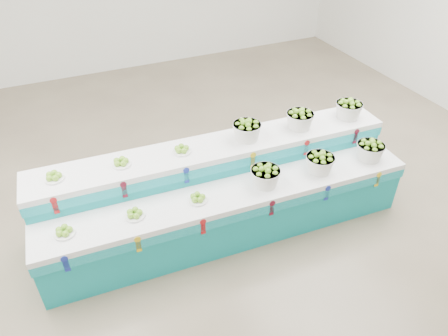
{
  "coord_description": "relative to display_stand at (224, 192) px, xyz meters",
  "views": [
    {
      "loc": [
        -1.58,
        -3.96,
        3.77
      ],
      "look_at": [
        0.01,
        -0.38,
        0.87
      ],
      "focal_mm": 33.79,
      "sensor_mm": 36.0,
      "label": 1
    }
  ],
  "objects": [
    {
      "name": "basket_lower_mid",
      "position": [
        1.11,
        -0.33,
        0.33
      ],
      "size": [
        0.36,
        0.36,
        0.24
      ],
      "primitive_type": null,
      "rotation": [
        0.0,
        0.0,
        -0.05
      ],
      "color": "silver",
      "rests_on": "display_stand"
    },
    {
      "name": "plate_lower_mid",
      "position": [
        -1.13,
        -0.22,
        0.26
      ],
      "size": [
        0.22,
        0.22,
        0.09
      ],
      "primitive_type": "cylinder",
      "rotation": [
        0.0,
        0.0,
        -0.05
      ],
      "color": "white",
      "rests_on": "display_stand"
    },
    {
      "name": "plate_upper_right",
      "position": [
        -0.4,
        0.29,
        0.56
      ],
      "size": [
        0.22,
        0.22,
        0.09
      ],
      "primitive_type": "cylinder",
      "rotation": [
        0.0,
        0.0,
        -0.05
      ],
      "color": "white",
      "rests_on": "display_stand"
    },
    {
      "name": "basket_lower_right",
      "position": [
        1.83,
        -0.36,
        0.33
      ],
      "size": [
        0.36,
        0.36,
        0.24
      ],
      "primitive_type": null,
      "rotation": [
        0.0,
        0.0,
        -0.05
      ],
      "color": "silver",
      "rests_on": "display_stand"
    },
    {
      "name": "plate_lower_right",
      "position": [
        -0.43,
        -0.25,
        0.26
      ],
      "size": [
        0.22,
        0.22,
        0.09
      ],
      "primitive_type": "cylinder",
      "rotation": [
        0.0,
        0.0,
        -0.05
      ],
      "color": "white",
      "rests_on": "display_stand"
    },
    {
      "name": "plate_upper_mid",
      "position": [
        -1.1,
        0.33,
        0.56
      ],
      "size": [
        0.22,
        0.22,
        0.09
      ],
      "primitive_type": "cylinder",
      "rotation": [
        0.0,
        0.0,
        -0.05
      ],
      "color": "white",
      "rests_on": "display_stand"
    },
    {
      "name": "basket_upper_left",
      "position": [
        0.41,
        0.25,
        0.63
      ],
      "size": [
        0.36,
        0.36,
        0.24
      ],
      "primitive_type": null,
      "rotation": [
        0.0,
        0.0,
        -0.05
      ],
      "color": "silver",
      "rests_on": "display_stand"
    },
    {
      "name": "ground",
      "position": [
        -0.01,
        0.38,
        -0.51
      ],
      "size": [
        10.0,
        10.0,
        0.0
      ],
      "primitive_type": "plane",
      "color": "brown",
      "rests_on": "ground"
    },
    {
      "name": "basket_upper_mid",
      "position": [
        1.13,
        0.22,
        0.63
      ],
      "size": [
        0.36,
        0.36,
        0.24
      ],
      "primitive_type": null,
      "rotation": [
        0.0,
        0.0,
        -0.05
      ],
      "color": "silver",
      "rests_on": "display_stand"
    },
    {
      "name": "display_stand",
      "position": [
        0.0,
        0.0,
        0.0
      ],
      "size": [
        4.45,
        1.34,
        1.02
      ],
      "primitive_type": null,
      "rotation": [
        0.0,
        0.0,
        -0.05
      ],
      "color": "teal",
      "rests_on": "ground"
    },
    {
      "name": "basket_lower_left",
      "position": [
        0.39,
        -0.29,
        0.33
      ],
      "size": [
        0.36,
        0.36,
        0.24
      ],
      "primitive_type": null,
      "rotation": [
        0.0,
        0.0,
        -0.05
      ],
      "color": "silver",
      "rests_on": "display_stand"
    },
    {
      "name": "basket_upper_right",
      "position": [
        1.85,
        0.19,
        0.63
      ],
      "size": [
        0.36,
        0.36,
        0.24
      ],
      "primitive_type": null,
      "rotation": [
        0.0,
        0.0,
        -0.05
      ],
      "color": "silver",
      "rests_on": "display_stand"
    },
    {
      "name": "plate_upper_left",
      "position": [
        -1.81,
        0.36,
        0.56
      ],
      "size": [
        0.22,
        0.22,
        0.09
      ],
      "primitive_type": "cylinder",
      "rotation": [
        0.0,
        0.0,
        -0.05
      ],
      "color": "white",
      "rests_on": "display_stand"
    },
    {
      "name": "plate_lower_left",
      "position": [
        -1.83,
        -0.19,
        0.26
      ],
      "size": [
        0.22,
        0.22,
        0.09
      ],
      "primitive_type": "cylinder",
      "rotation": [
        0.0,
        0.0,
        -0.05
      ],
      "color": "white",
      "rests_on": "display_stand"
    }
  ]
}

